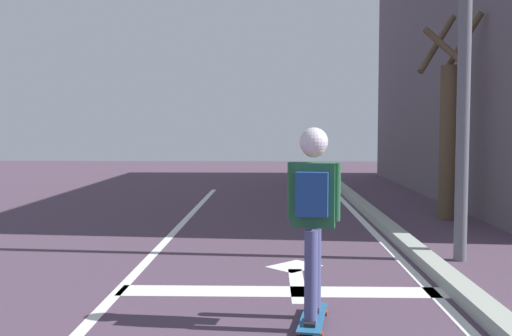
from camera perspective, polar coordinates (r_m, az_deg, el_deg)
The scene contains 9 objects.
lane_line_center at distance 6.46m, azimuth -12.80°, elevation -11.18°, with size 0.12×20.00×0.01m, color silver.
lane_line_curbside at distance 6.48m, azimuth 16.34°, elevation -11.21°, with size 0.12×20.00×0.01m, color silver.
stop_bar at distance 6.23m, azimuth 2.50°, elevation -11.66°, with size 3.34×0.40×0.01m, color silver.
lane_arrow_stem at distance 6.49m, azimuth 3.96°, elevation -11.02°, with size 0.16×1.40×0.01m, color silver.
lane_arrow_head at distance 7.32m, azimuth 3.68°, elevation -9.31°, with size 0.56×0.44×0.01m, color silver.
curb_strip at distance 6.53m, azimuth 18.51°, elevation -10.53°, with size 0.24×24.00×0.14m, color #98A093.
skateboard at distance 5.24m, azimuth 5.42°, elevation -14.02°, with size 0.32×0.85×0.07m.
skater at distance 5.01m, azimuth 5.48°, elevation -2.95°, with size 0.44×0.61×1.60m.
roadside_tree at distance 11.37m, azimuth 17.87°, elevation 3.51°, with size 1.16×1.10×3.77m.
Camera 1 is at (1.32, -0.04, 1.67)m, focal length 41.97 mm.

